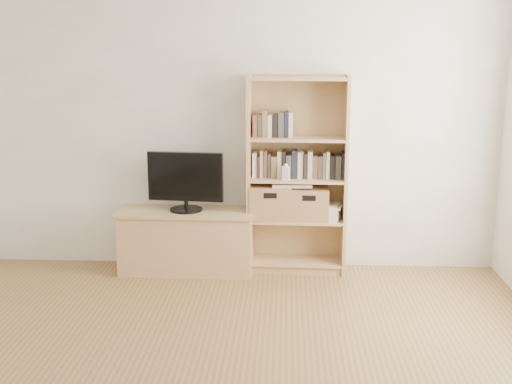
# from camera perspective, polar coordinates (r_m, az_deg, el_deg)

# --- Properties ---
(back_wall) EXTENTS (4.50, 0.02, 2.60)m
(back_wall) POSITION_cam_1_polar(r_m,az_deg,el_deg) (5.55, -1.61, 6.44)
(back_wall) COLOR beige
(back_wall) RESTS_ON floor
(tv_stand) EXTENTS (1.14, 0.44, 0.52)m
(tv_stand) POSITION_cam_1_polar(r_m,az_deg,el_deg) (5.61, -6.14, -4.44)
(tv_stand) COLOR tan
(tv_stand) RESTS_ON floor
(bookshelf) EXTENTS (0.85, 0.32, 1.69)m
(bookshelf) POSITION_cam_1_polar(r_m,az_deg,el_deg) (5.46, 3.67, 1.46)
(bookshelf) COLOR tan
(bookshelf) RESTS_ON floor
(television) EXTENTS (0.65, 0.11, 0.51)m
(television) POSITION_cam_1_polar(r_m,az_deg,el_deg) (5.47, -6.28, 0.93)
(television) COLOR black
(television) RESTS_ON tv_stand
(books_row_mid) EXTENTS (0.75, 0.16, 0.20)m
(books_row_mid) POSITION_cam_1_polar(r_m,az_deg,el_deg) (5.46, 3.69, 2.34)
(books_row_mid) COLOR beige
(books_row_mid) RESTS_ON bookshelf
(books_row_upper) EXTENTS (0.42, 0.16, 0.22)m
(books_row_upper) POSITION_cam_1_polar(r_m,az_deg,el_deg) (5.41, 1.74, 6.08)
(books_row_upper) COLOR beige
(books_row_upper) RESTS_ON bookshelf
(baby_monitor) EXTENTS (0.07, 0.05, 0.11)m
(baby_monitor) POSITION_cam_1_polar(r_m,az_deg,el_deg) (5.36, 2.66, 1.68)
(baby_monitor) COLOR white
(baby_monitor) RESTS_ON bookshelf
(basket_left) EXTENTS (0.36, 0.30, 0.29)m
(basket_left) POSITION_cam_1_polar(r_m,az_deg,el_deg) (5.51, 1.29, -0.85)
(basket_left) COLOR #916141
(basket_left) RESTS_ON bookshelf
(basket_right) EXTENTS (0.34, 0.28, 0.27)m
(basket_right) POSITION_cam_1_polar(r_m,az_deg,el_deg) (5.50, 4.71, -1.00)
(basket_right) COLOR #916141
(basket_right) RESTS_ON bookshelf
(laptop) EXTENTS (0.34, 0.24, 0.03)m
(laptop) POSITION_cam_1_polar(r_m,az_deg,el_deg) (5.47, 3.21, 0.73)
(laptop) COLOR silver
(laptop) RESTS_ON basket_left
(magazine_stack) EXTENTS (0.22, 0.27, 0.11)m
(magazine_stack) POSITION_cam_1_polar(r_m,az_deg,el_deg) (5.53, 6.64, -1.86)
(magazine_stack) COLOR silver
(magazine_stack) RESTS_ON bookshelf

